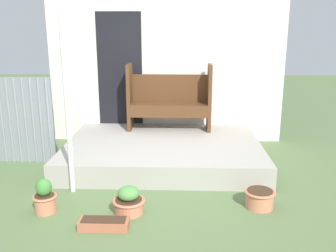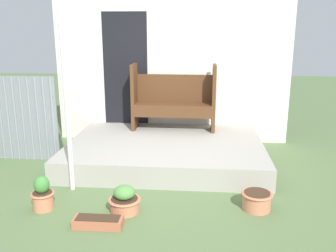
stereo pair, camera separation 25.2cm
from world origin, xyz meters
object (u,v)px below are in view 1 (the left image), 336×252
object	(u,v)px
support_post	(67,105)
bench	(169,98)
planter_box_rect	(104,224)
flower_pot_left	(45,198)
flower_pot_middle	(129,201)
flower_pot_right	(260,198)

from	to	relation	value
support_post	bench	size ratio (longest dim) A/B	1.59
support_post	planter_box_rect	distance (m)	1.54
flower_pot_left	flower_pot_middle	size ratio (longest dim) A/B	1.09
flower_pot_left	support_post	bearing A→B (deg)	74.87
support_post	bench	world-z (taller)	support_post
flower_pot_middle	planter_box_rect	xyz separation A→B (m)	(-0.22, -0.36, -0.09)
flower_pot_left	planter_box_rect	size ratio (longest dim) A/B	0.78
bench	flower_pot_left	xyz separation A→B (m)	(-1.35, -2.52, -0.70)
bench	flower_pot_right	bearing A→B (deg)	-63.28
flower_pot_right	planter_box_rect	distance (m)	1.83
flower_pot_middle	planter_box_rect	bearing A→B (deg)	-121.17
flower_pot_middle	planter_box_rect	distance (m)	0.43
bench	planter_box_rect	world-z (taller)	bench
support_post	flower_pot_left	xyz separation A→B (m)	(-0.15, -0.57, -0.97)
support_post	planter_box_rect	bearing A→B (deg)	-57.03
planter_box_rect	flower_pot_middle	bearing A→B (deg)	58.83
bench	planter_box_rect	size ratio (longest dim) A/B	2.72
bench	planter_box_rect	xyz separation A→B (m)	(-0.60, -2.86, -0.83)
planter_box_rect	flower_pot_right	bearing A→B (deg)	17.42
bench	flower_pot_middle	xyz separation A→B (m)	(-0.39, -2.50, -0.74)
flower_pot_left	planter_box_rect	xyz separation A→B (m)	(0.75, -0.34, -0.12)
flower_pot_left	flower_pot_middle	xyz separation A→B (m)	(0.96, 0.02, -0.04)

